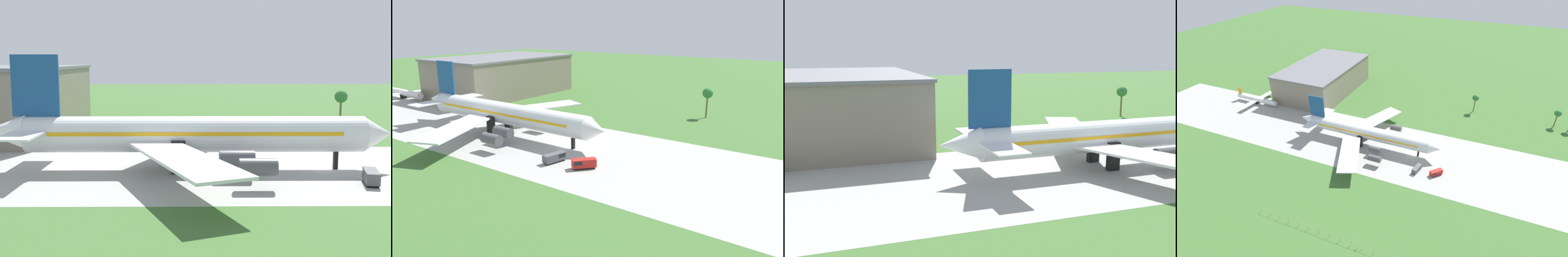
% 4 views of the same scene
% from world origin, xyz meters
% --- Properties ---
extents(jet_airliner, '(71.78, 61.62, 20.11)m').
position_xyz_m(jet_airliner, '(-23.71, 0.16, 6.22)').
color(jet_airliner, white).
rests_on(jet_airliner, ground_plane).
extents(terminal_building, '(36.72, 61.20, 17.43)m').
position_xyz_m(terminal_building, '(-74.24, 46.38, 8.73)').
color(terminal_building, slate).
rests_on(terminal_building, ground_plane).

